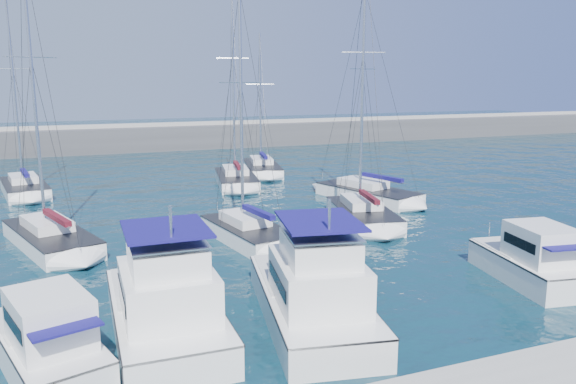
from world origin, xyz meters
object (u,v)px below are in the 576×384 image
object	(u,v)px
motor_yacht_stbd_inner	(313,295)
sailboat_back_b	(236,179)
motor_yacht_port_outer	(48,345)
sailboat_mid_d	(363,214)
motor_yacht_port_inner	(166,308)
sailboat_mid_c	(248,232)
motor_yacht_stbd_outer	(532,262)
sailboat_back_c	(262,168)
sailboat_back_a	(25,188)
sailboat_mid_b	(51,237)
sailboat_mid_e	(367,193)

from	to	relation	value
motor_yacht_stbd_inner	sailboat_back_b	bearing A→B (deg)	90.13
motor_yacht_port_outer	sailboat_mid_d	size ratio (longest dim) A/B	0.38
motor_yacht_port_inner	motor_yacht_stbd_inner	distance (m)	5.41
motor_yacht_port_inner	sailboat_back_b	distance (m)	29.48
sailboat_mid_c	sailboat_back_b	world-z (taller)	sailboat_back_b
motor_yacht_stbd_outer	sailboat_back_c	bearing A→B (deg)	102.28
motor_yacht_stbd_inner	sailboat_back_c	xyz separation A→B (m)	(9.31, 33.36, -0.62)
motor_yacht_stbd_outer	motor_yacht_port_outer	bearing A→B (deg)	-168.85
motor_yacht_stbd_outer	sailboat_mid_c	xyz separation A→B (m)	(-10.01, 11.04, -0.41)
sailboat_back_a	sailboat_back_b	bearing A→B (deg)	-16.83
sailboat_mid_b	sailboat_mid_d	xyz separation A→B (m)	(18.68, -1.47, 0.02)
sailboat_mid_e	motor_yacht_port_outer	bearing A→B (deg)	-156.91
motor_yacht_stbd_inner	sailboat_back_c	distance (m)	34.64
motor_yacht_port_outer	motor_yacht_stbd_inner	bearing A→B (deg)	-14.63
sailboat_mid_b	motor_yacht_stbd_inner	bearing A→B (deg)	-74.35
motor_yacht_stbd_outer	sailboat_mid_d	xyz separation A→B (m)	(-1.83, 12.47, -0.39)
sailboat_mid_b	sailboat_back_c	xyz separation A→B (m)	(18.77, 19.00, -0.03)
motor_yacht_stbd_outer	sailboat_back_c	xyz separation A→B (m)	(-1.75, 32.94, -0.43)
motor_yacht_stbd_outer	sailboat_mid_d	size ratio (longest dim) A/B	0.37
motor_yacht_port_inner	sailboat_back_c	xyz separation A→B (m)	(14.65, 32.49, -0.62)
sailboat_back_a	sailboat_mid_c	bearing A→B (deg)	-65.60
sailboat_mid_d	sailboat_back_c	world-z (taller)	sailboat_mid_d
sailboat_mid_b	motor_yacht_stbd_outer	bearing A→B (deg)	-51.91
motor_yacht_stbd_inner	sailboat_mid_e	world-z (taller)	sailboat_mid_e
sailboat_back_b	sailboat_back_c	xyz separation A→B (m)	(4.08, 4.97, -0.04)
motor_yacht_port_outer	sailboat_mid_b	size ratio (longest dim) A/B	0.40
motor_yacht_port_outer	motor_yacht_stbd_outer	xyz separation A→B (m)	(20.27, 0.67, 0.00)
sailboat_mid_c	sailboat_back_c	world-z (taller)	sailboat_mid_c
motor_yacht_port_inner	motor_yacht_stbd_outer	size ratio (longest dim) A/B	1.34
sailboat_back_c	motor_yacht_port_outer	bearing A→B (deg)	-107.33
sailboat_mid_e	sailboat_back_a	distance (m)	27.31
motor_yacht_stbd_outer	sailboat_back_b	world-z (taller)	sailboat_back_b
motor_yacht_stbd_inner	sailboat_mid_b	size ratio (longest dim) A/B	0.58
sailboat_mid_d	sailboat_back_a	xyz separation A→B (m)	(-20.94, 17.76, -0.02)
sailboat_back_a	motor_yacht_stbd_inner	bearing A→B (deg)	-78.33
sailboat_mid_b	sailboat_back_a	xyz separation A→B (m)	(-2.26, 16.29, -0.00)
motor_yacht_port_outer	sailboat_back_c	world-z (taller)	sailboat_back_c
sailboat_mid_d	sailboat_back_a	world-z (taller)	sailboat_mid_d
motor_yacht_stbd_outer	sailboat_mid_e	world-z (taller)	sailboat_mid_e
motor_yacht_stbd_inner	sailboat_mid_d	size ratio (longest dim) A/B	0.56
motor_yacht_port_outer	sailboat_back_a	distance (m)	31.00
motor_yacht_stbd_inner	sailboat_back_a	xyz separation A→B (m)	(-11.72, 30.65, -0.59)
motor_yacht_port_inner	sailboat_back_a	xyz separation A→B (m)	(-6.38, 29.77, -0.59)
sailboat_mid_c	motor_yacht_stbd_outer	bearing A→B (deg)	-57.54
motor_yacht_port_outer	sailboat_back_b	distance (m)	32.08
motor_yacht_stbd_inner	sailboat_mid_d	xyz separation A→B (m)	(9.22, 12.89, -0.58)
sailboat_back_c	sailboat_back_b	bearing A→B (deg)	-117.88
sailboat_back_b	sailboat_mid_d	bearing A→B (deg)	-65.23
sailboat_back_a	sailboat_back_c	world-z (taller)	sailboat_back_a
motor_yacht_port_outer	sailboat_mid_d	bearing A→B (deg)	19.28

